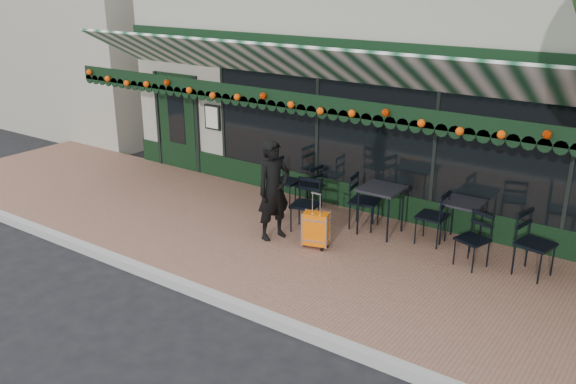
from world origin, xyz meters
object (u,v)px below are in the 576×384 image
Objects in this scene: chair_b_front at (305,205)px; chair_a_right at (535,245)px; cafe_table_a at (463,206)px; chair_b_left at (309,186)px; woman at (274,190)px; chair_b_right at (365,202)px; chair_a_left at (432,217)px; chair_solo at (286,182)px; suitcase at (316,229)px; chair_a_front at (472,240)px; cafe_table_b at (381,192)px.

chair_a_right is at bearing -3.81° from chair_b_front.
cafe_table_a is 0.85× the size of chair_b_left.
woman reaches higher than chair_a_right.
chair_a_right is at bearing -21.06° from cafe_table_a.
chair_b_right is at bearing 99.52° from chair_a_right.
chair_a_left is 0.94× the size of chair_a_right.
cafe_table_a is 1.41m from chair_a_right.
chair_b_right is (-1.66, -0.32, -0.19)m from cafe_table_a.
chair_a_right is (4.02, 1.11, -0.36)m from woman.
woman is at bearing 130.49° from chair_b_right.
chair_solo reaches higher than chair_b_front.
suitcase is at bearing 158.21° from chair_b_right.
chair_b_front is (-0.80, -0.70, -0.03)m from chair_b_right.
chair_a_left is 1.06× the size of chair_b_left.
suitcase is 1.26× the size of cafe_table_a.
suitcase is at bearing -134.67° from chair_solo.
cafe_table_a is 0.77× the size of chair_b_right.
chair_a_right is at bearing -55.97° from woman.
chair_a_left is 3.04m from chair_solo.
chair_a_right is 1.02× the size of chair_b_right.
suitcase is 3.38m from chair_a_right.
chair_a_right is 1.13× the size of chair_b_left.
chair_a_front is at bearing -59.15° from cafe_table_a.
chair_b_front is at bearing 36.30° from chair_b_left.
suitcase is at bearing -117.73° from cafe_table_b.
chair_b_front is at bearing -133.80° from chair_solo.
chair_b_front is at bearing -157.44° from cafe_table_a.
chair_solo is at bearing 128.01° from chair_b_front.
woman is 1.76× the size of chair_b_right.
chair_a_front is at bearing -55.77° from woman.
cafe_table_b is 0.45m from chair_b_right.
chair_b_left is 1.11m from chair_b_front.
suitcase reaches higher than cafe_table_b.
chair_b_left is 0.94× the size of chair_solo.
woman reaches higher than chair_solo.
chair_solo is (-1.00, 0.85, 0.01)m from chair_b_front.
chair_b_left is (-1.10, 1.47, 0.12)m from suitcase.
cafe_table_b is 0.96× the size of chair_b_left.
woman reaches higher than chair_b_front.
cafe_table_a is 3.03m from chair_b_left.
chair_a_front is at bearing -5.89° from chair_b_front.
chair_a_right reaches higher than chair_solo.
woman reaches higher than chair_b_left.
suitcase is 1.01× the size of chair_a_left.
woman is 2.29× the size of cafe_table_a.
cafe_table_b is at bearing -163.47° from cafe_table_a.
chair_b_front reaches higher than chair_b_left.
chair_a_right is at bearing 80.90° from chair_a_left.
chair_solo is (-4.76, 0.32, -0.03)m from chair_a_right.
cafe_table_b is at bearing 100.50° from chair_a_right.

